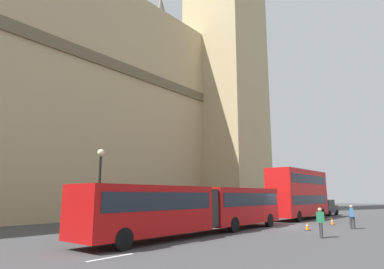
# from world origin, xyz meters

# --- Properties ---
(ground_plane) EXTENTS (160.00, 160.00, 0.00)m
(ground_plane) POSITION_xyz_m (0.00, 0.00, 0.00)
(ground_plane) COLOR #424244
(lane_centre_marking) EXTENTS (29.80, 0.16, 0.01)m
(lane_centre_marking) POSITION_xyz_m (-2.67, 0.00, 0.01)
(lane_centre_marking) COLOR silver
(lane_centre_marking) RESTS_ON ground_plane
(articulated_bus) EXTENTS (17.46, 2.54, 2.90)m
(articulated_bus) POSITION_xyz_m (-8.11, 1.99, 1.75)
(articulated_bus) COLOR #B20F0F
(articulated_bus) RESTS_ON ground_plane
(double_decker_bus) EXTENTS (10.31, 2.54, 4.90)m
(double_decker_bus) POSITION_xyz_m (8.35, 2.00, 2.71)
(double_decker_bus) COLOR red
(double_decker_bus) RESTS_ON ground_plane
(sedan_lead) EXTENTS (4.40, 1.86, 1.85)m
(sedan_lead) POSITION_xyz_m (16.80, 2.08, 0.91)
(sedan_lead) COLOR black
(sedan_lead) RESTS_ON ground_plane
(traffic_cone_west) EXTENTS (0.36, 0.36, 0.58)m
(traffic_cone_west) POSITION_xyz_m (-1.52, -2.32, 0.28)
(traffic_cone_west) COLOR black
(traffic_cone_west) RESTS_ON ground_plane
(traffic_cone_middle) EXTENTS (0.36, 0.36, 0.58)m
(traffic_cone_middle) POSITION_xyz_m (3.87, -2.42, 0.28)
(traffic_cone_middle) COLOR black
(traffic_cone_middle) RESTS_ON ground_plane
(street_lamp) EXTENTS (0.44, 0.44, 5.27)m
(street_lamp) POSITION_xyz_m (-12.54, 6.50, 3.06)
(street_lamp) COLOR black
(street_lamp) RESTS_ON ground_plane
(pedestrian_near_cones) EXTENTS (0.40, 0.47, 1.69)m
(pedestrian_near_cones) POSITION_xyz_m (-5.26, -4.48, 0.91)
(pedestrian_near_cones) COLOR #333333
(pedestrian_near_cones) RESTS_ON ground_plane
(pedestrian_by_kerb) EXTENTS (0.45, 0.35, 1.69)m
(pedestrian_by_kerb) POSITION_xyz_m (1.33, -4.57, 0.91)
(pedestrian_by_kerb) COLOR #333333
(pedestrian_by_kerb) RESTS_ON ground_plane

